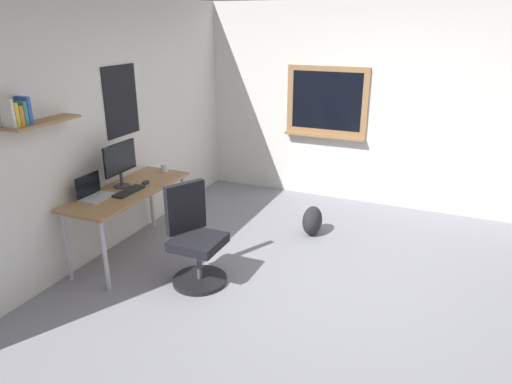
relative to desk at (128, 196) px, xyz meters
name	(u,v)px	position (x,y,z in m)	size (l,w,h in m)	color
ground_plane	(326,290)	(0.12, -2.08, -0.66)	(5.20, 5.20, 0.00)	gray
wall_back	(101,129)	(0.11, 0.37, 0.64)	(5.00, 0.30, 2.60)	silver
wall_right	(380,107)	(2.57, -2.06, 0.64)	(0.22, 5.00, 2.60)	silver
desk	(128,196)	(0.00, 0.00, 0.00)	(1.46, 0.57, 0.74)	#997047
office_chair	(195,241)	(-0.19, -0.88, -0.25)	(0.55, 0.56, 0.95)	black
laptop	(94,192)	(-0.33, 0.14, 0.13)	(0.31, 0.21, 0.23)	#ADAFB5
monitor_primary	(120,162)	(0.04, 0.09, 0.35)	(0.46, 0.17, 0.46)	#38383D
keyboard	(129,191)	(-0.07, -0.07, 0.09)	(0.37, 0.13, 0.02)	black
computer_mouse	(146,182)	(0.21, -0.07, 0.10)	(0.10, 0.06, 0.03)	#262628
coffee_mug	(164,168)	(0.63, -0.02, 0.12)	(0.08, 0.08, 0.09)	silver
backpack	(312,221)	(1.23, -1.61, -0.49)	(0.32, 0.22, 0.34)	#232328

